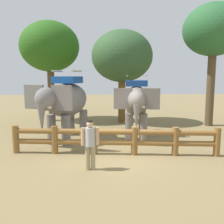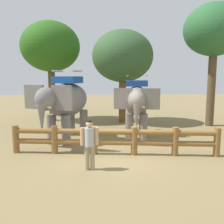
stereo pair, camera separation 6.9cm
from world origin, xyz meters
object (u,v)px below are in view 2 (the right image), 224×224
(tourist_woman_in_black, at_px, (89,141))
(tree_far_right, at_px, (50,47))
(tree_back_center, at_px, (214,31))
(log_fence, at_px, (114,138))
(elephant_near_left, at_px, (65,102))
(tree_far_left, at_px, (123,57))
(elephant_center, at_px, (137,102))

(tourist_woman_in_black, bearing_deg, tree_far_right, 106.94)
(tree_back_center, relative_size, tree_far_right, 1.10)
(tree_far_right, bearing_deg, tree_back_center, -13.43)
(tree_far_right, bearing_deg, log_fence, -64.30)
(elephant_near_left, bearing_deg, tree_far_right, 106.07)
(tree_far_left, height_order, tree_far_right, tree_far_right)
(log_fence, relative_size, elephant_center, 2.20)
(elephant_center, xyz_separation_m, tree_far_left, (-0.31, 3.77, 2.40))
(elephant_center, relative_size, tree_far_right, 0.55)
(tree_far_left, relative_size, tree_far_right, 0.90)
(tree_far_right, bearing_deg, elephant_center, -43.94)
(elephant_near_left, bearing_deg, tree_back_center, 20.94)
(log_fence, relative_size, tourist_woman_in_black, 4.85)
(elephant_center, xyz_separation_m, tree_far_right, (-4.79, 4.62, 3.02))
(log_fence, xyz_separation_m, tourist_woman_in_black, (-0.85, -1.48, 0.31))
(elephant_center, relative_size, tree_back_center, 0.50)
(elephant_center, bearing_deg, tree_far_right, 136.06)
(tree_far_left, distance_m, tree_back_center, 5.35)
(log_fence, bearing_deg, elephant_center, 65.51)
(tree_back_center, bearing_deg, elephant_near_left, -159.06)
(elephant_center, relative_size, tree_far_left, 0.61)
(tree_back_center, bearing_deg, tree_far_right, 166.57)
(elephant_near_left, distance_m, tree_back_center, 9.23)
(tree_back_center, distance_m, tree_far_right, 9.75)
(tree_far_right, bearing_deg, tree_far_left, -10.70)
(tree_far_left, xyz_separation_m, tree_back_center, (4.99, -1.41, 1.31))
(log_fence, bearing_deg, tree_far_right, 115.70)
(elephant_near_left, bearing_deg, elephant_center, 11.77)
(log_fence, distance_m, tree_far_right, 9.12)
(tourist_woman_in_black, bearing_deg, tree_back_center, 44.18)
(tourist_woman_in_black, height_order, tree_far_right, tree_far_right)
(elephant_near_left, relative_size, tree_far_right, 0.59)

